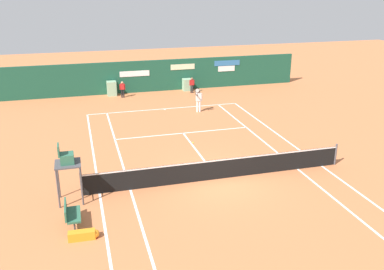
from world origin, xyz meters
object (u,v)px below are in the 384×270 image
Objects in this scene: umpire_chair at (67,163)px; ball_kid_centre_post at (192,84)px; player_on_baseline at (199,99)px; tennis_ball_mid_court at (193,143)px; player_bench at (71,213)px; ball_kid_left_post at (122,88)px; equipment_bag at (85,235)px.

ball_kid_centre_post is at bearing 149.07° from umpire_chair.
umpire_chair is at bearing 60.66° from ball_kid_centre_post.
tennis_ball_mid_court is at bearing 73.74° from player_on_baseline.
player_bench is 15.22m from player_on_baseline.
ball_kid_left_post reaches higher than ball_kid_centre_post.
equipment_bag is (0.43, -1.04, -0.35)m from player_bench.
ball_kid_centre_post is 18.30× the size of tennis_ball_mid_court.
equipment_bag is at bearing 22.22° from player_bench.
ball_kid_left_post is (3.59, 18.88, 0.57)m from equipment_bag.
umpire_chair is 36.64× the size of tennis_ball_mid_court.
equipment_bag is at bearing -127.77° from tennis_ball_mid_court.
umpire_chair is 2.23m from player_bench.
ball_kid_left_post is at bearing 165.87° from umpire_chair.
player_on_baseline is 6.09m from tennis_ball_mid_court.
player_on_baseline is 26.33× the size of tennis_ball_mid_court.
ball_kid_centre_post is 5.54m from ball_kid_left_post.
tennis_ball_mid_court is (6.57, 6.89, -0.47)m from player_bench.
player_on_baseline reaches higher than ball_kid_centre_post.
player_bench reaches higher than equipment_bag.
ball_kid_centre_post is 0.98× the size of ball_kid_left_post.
player_bench reaches higher than tennis_ball_mid_court.
player_on_baseline is (8.13, 13.62, 0.78)m from equipment_bag.
player_on_baseline reaches higher than ball_kid_left_post.
ball_kid_centre_post is at bearing 74.75° from tennis_ball_mid_court.
umpire_chair is at bearing 98.33° from equipment_bag.
player_bench is at bearing 0.10° from umpire_chair.
ball_kid_left_post is (4.01, 17.84, 0.22)m from player_bench.
umpire_chair is 2.33× the size of equipment_bag.
ball_kid_centre_post is at bearing -173.52° from ball_kid_left_post.
equipment_bag is 10.03m from tennis_ball_mid_court.
umpire_chair is 16.48m from ball_kid_left_post.
ball_kid_centre_post is at bearing 64.20° from equipment_bag.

